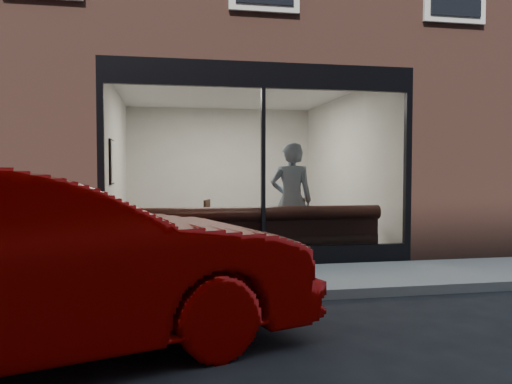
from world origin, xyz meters
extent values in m
plane|color=black|center=(0.00, 0.00, 0.00)|extent=(120.00, 120.00, 0.00)
cube|color=gray|center=(0.00, 1.00, 0.01)|extent=(40.00, 2.00, 0.01)
cube|color=gray|center=(0.00, -0.05, 0.06)|extent=(40.00, 0.10, 0.12)
cube|color=brown|center=(-3.75, 8.00, 1.60)|extent=(2.50, 12.00, 3.20)
cube|color=brown|center=(3.75, 8.00, 1.60)|extent=(2.50, 12.00, 3.20)
cube|color=brown|center=(0.00, 11.00, 1.60)|extent=(5.00, 6.00, 3.20)
plane|color=#2D2D30|center=(0.00, 5.00, 0.02)|extent=(6.00, 6.00, 0.00)
plane|color=white|center=(0.00, 5.00, 3.19)|extent=(6.00, 6.00, 0.00)
plane|color=silver|center=(0.00, 7.99, 1.60)|extent=(5.00, 0.00, 5.00)
plane|color=silver|center=(-2.49, 5.00, 1.60)|extent=(0.00, 6.00, 6.00)
plane|color=silver|center=(2.49, 5.00, 1.60)|extent=(0.00, 6.00, 6.00)
cube|color=black|center=(0.00, 2.05, 0.15)|extent=(5.00, 0.10, 0.30)
cube|color=black|center=(0.00, 2.05, 3.00)|extent=(5.00, 0.10, 0.40)
cube|color=black|center=(0.00, 2.05, 1.55)|extent=(0.06, 0.10, 2.50)
plane|color=white|center=(0.00, 2.02, 1.55)|extent=(4.80, 0.00, 4.80)
cube|color=black|center=(0.00, 2.45, 0.23)|extent=(4.00, 0.55, 0.45)
imported|color=#91ADC0|center=(0.63, 2.72, 1.00)|extent=(0.80, 0.60, 1.99)
cube|color=#332013|center=(-1.46, 3.06, 0.74)|extent=(0.75, 0.75, 0.04)
cube|color=#332013|center=(1.73, 3.00, 0.74)|extent=(0.79, 0.79, 0.04)
cube|color=#332013|center=(-0.90, 4.01, 0.24)|extent=(0.50, 0.50, 0.04)
cube|color=#332013|center=(1.06, 4.35, 0.24)|extent=(0.52, 0.52, 0.04)
cube|color=white|center=(-2.45, 3.82, 1.67)|extent=(0.02, 0.57, 0.76)
imported|color=#9C0300|center=(-2.63, -1.45, 0.78)|extent=(4.98, 3.02, 1.55)
camera|label=1|loc=(-1.55, -5.63, 1.54)|focal=35.00mm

